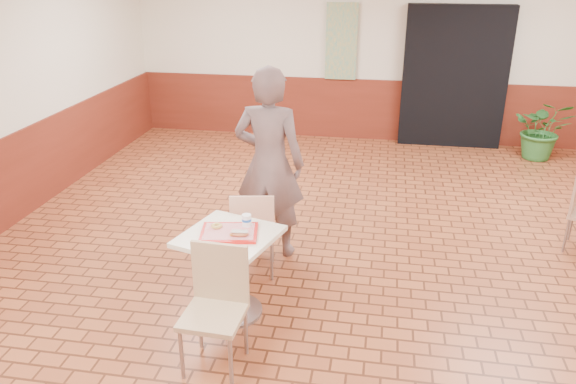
% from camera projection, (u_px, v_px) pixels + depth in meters
% --- Properties ---
extents(room_shell, '(8.01, 10.01, 3.01)m').
position_uv_depth(room_shell, '(363.00, 142.00, 4.42)').
color(room_shell, brown).
rests_on(room_shell, ground).
extents(wainscot_band, '(8.00, 10.00, 1.00)m').
position_uv_depth(wainscot_band, '(357.00, 253.00, 4.80)').
color(wainscot_band, '#601F12').
rests_on(wainscot_band, ground).
extents(corridor_doorway, '(1.60, 0.22, 2.20)m').
position_uv_depth(corridor_doorway, '(454.00, 77.00, 8.81)').
color(corridor_doorway, black).
rests_on(corridor_doorway, ground).
extents(promo_poster, '(0.50, 0.03, 1.20)m').
position_uv_depth(promo_poster, '(341.00, 42.00, 8.96)').
color(promo_poster, gray).
rests_on(promo_poster, wainscot_band).
extents(main_table, '(0.71, 0.71, 0.75)m').
position_uv_depth(main_table, '(230.00, 261.00, 4.67)').
color(main_table, beige).
rests_on(main_table, ground).
extents(chair_main_front, '(0.45, 0.45, 0.93)m').
position_uv_depth(chair_main_front, '(216.00, 301.00, 4.10)').
color(chair_main_front, tan).
rests_on(chair_main_front, ground).
extents(chair_main_back, '(0.47, 0.47, 0.87)m').
position_uv_depth(chair_main_back, '(253.00, 229.00, 5.25)').
color(chair_main_back, '#E7AE8A').
rests_on(chair_main_back, ground).
extents(customer, '(0.73, 0.51, 1.93)m').
position_uv_depth(customer, '(269.00, 164.00, 5.52)').
color(customer, '#66514F').
rests_on(customer, ground).
extents(serving_tray, '(0.46, 0.36, 0.03)m').
position_uv_depth(serving_tray, '(229.00, 233.00, 4.57)').
color(serving_tray, red).
rests_on(serving_tray, main_table).
extents(ring_donut, '(0.11, 0.11, 0.03)m').
position_uv_depth(ring_donut, '(217.00, 226.00, 4.62)').
color(ring_donut, gold).
rests_on(ring_donut, serving_tray).
extents(long_john_donut, '(0.16, 0.09, 0.05)m').
position_uv_depth(long_john_donut, '(239.00, 234.00, 4.47)').
color(long_john_donut, '#BA6036').
rests_on(long_john_donut, serving_tray).
extents(paper_cup, '(0.08, 0.08, 0.10)m').
position_uv_depth(paper_cup, '(247.00, 220.00, 4.64)').
color(paper_cup, white).
rests_on(paper_cup, serving_tray).
extents(potted_plant, '(0.95, 0.87, 0.92)m').
position_uv_depth(potted_plant, '(543.00, 130.00, 8.41)').
color(potted_plant, '#2C702D').
rests_on(potted_plant, ground).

